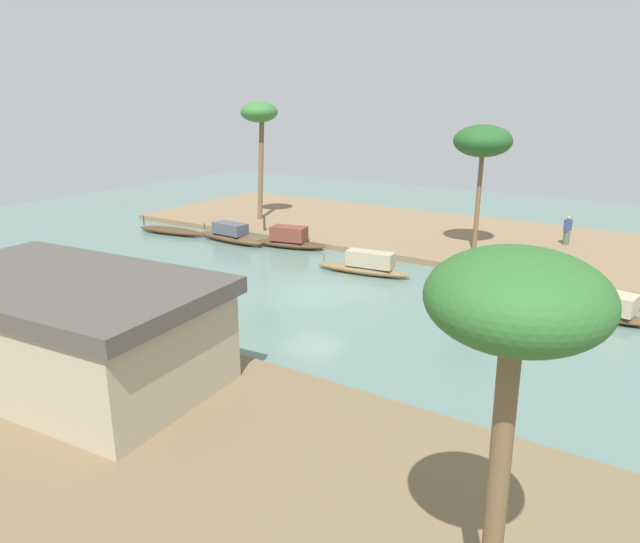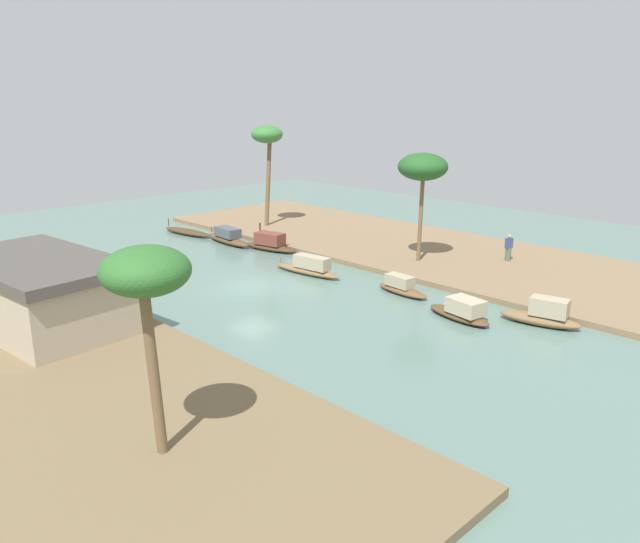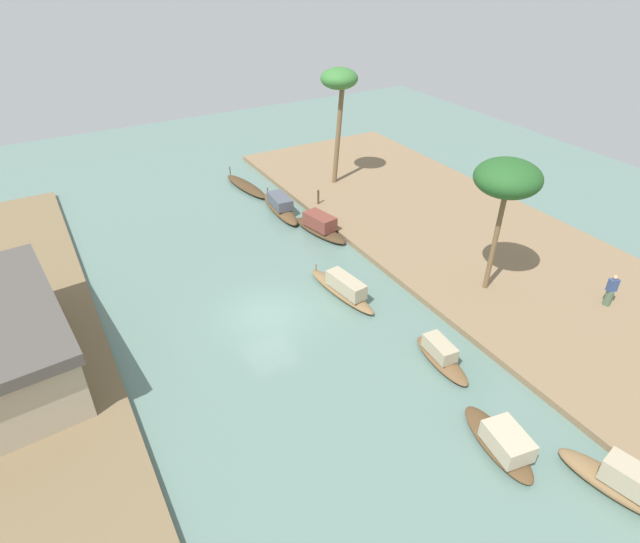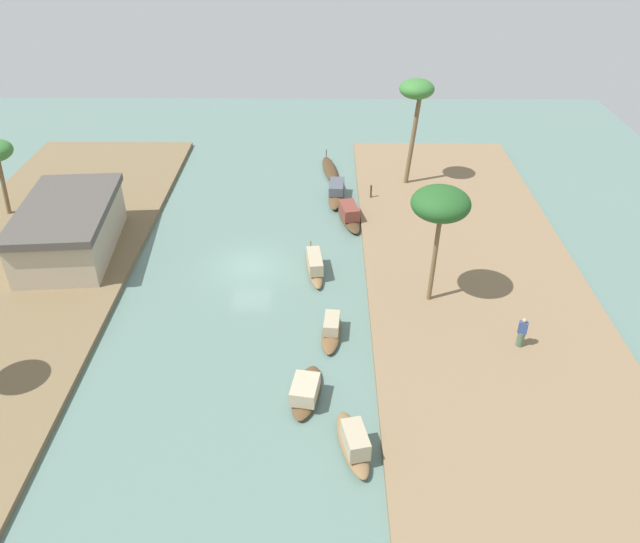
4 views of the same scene
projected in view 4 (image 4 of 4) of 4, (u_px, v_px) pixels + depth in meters
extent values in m
plane|color=slate|center=(249.00, 267.00, 38.53)|extent=(67.24, 67.24, 0.00)
cube|color=#846B4C|center=(470.00, 266.00, 38.33)|extent=(40.02, 12.92, 0.32)
cube|color=brown|center=(30.00, 263.00, 38.57)|extent=(40.02, 12.92, 0.32)
ellipsoid|color=brown|center=(353.00, 444.00, 26.29)|extent=(3.91, 1.86, 0.54)
cube|color=tan|center=(355.00, 440.00, 25.59)|extent=(1.86, 1.23, 0.85)
ellipsoid|color=#47331E|center=(349.00, 219.00, 43.35)|extent=(4.51, 2.02, 0.44)
cube|color=brown|center=(349.00, 210.00, 43.03)|extent=(2.23, 1.45, 0.82)
ellipsoid|color=#47331E|center=(330.00, 169.00, 50.49)|extent=(5.17, 1.70, 0.45)
cylinder|color=#47331E|center=(326.00, 153.00, 52.09)|extent=(0.07, 0.07, 0.62)
ellipsoid|color=brown|center=(331.00, 334.00, 32.66)|extent=(3.48, 1.26, 0.39)
cube|color=tan|center=(332.00, 323.00, 32.58)|extent=(1.67, 0.92, 0.62)
ellipsoid|color=brown|center=(314.00, 266.00, 38.15)|extent=(5.00, 1.50, 0.43)
cube|color=tan|center=(315.00, 261.00, 37.51)|extent=(2.44, 1.08, 0.76)
cylinder|color=brown|center=(311.00, 244.00, 39.77)|extent=(0.07, 0.07, 0.37)
ellipsoid|color=brown|center=(336.00, 194.00, 46.59)|extent=(5.27, 1.51, 0.51)
cube|color=#4C515B|center=(337.00, 187.00, 46.24)|extent=(2.24, 1.19, 0.67)
cylinder|color=brown|center=(338.00, 176.00, 48.28)|extent=(0.07, 0.07, 0.41)
ellipsoid|color=brown|center=(307.00, 392.00, 29.00)|extent=(3.82, 1.79, 0.39)
cube|color=tan|center=(305.00, 389.00, 28.35)|extent=(1.87, 1.41, 0.73)
cylinder|color=#4C664C|center=(521.00, 339.00, 31.44)|extent=(0.48, 0.48, 0.82)
cube|color=#33477A|center=(523.00, 327.00, 31.04)|extent=(0.41, 0.52, 0.65)
sphere|color=tan|center=(525.00, 320.00, 30.80)|extent=(0.22, 0.22, 0.22)
cylinder|color=#4C3823|center=(371.00, 191.00, 45.69)|extent=(0.14, 0.14, 0.97)
cylinder|color=brown|center=(434.00, 258.00, 33.66)|extent=(0.25, 0.37, 5.35)
ellipsoid|color=#235623|center=(441.00, 204.00, 31.88)|extent=(3.10, 3.10, 1.70)
cylinder|color=brown|center=(412.00, 141.00, 46.33)|extent=(0.33, 0.86, 6.75)
ellipsoid|color=#387533|center=(417.00, 89.00, 44.23)|extent=(2.50, 2.50, 1.37)
cylinder|color=brown|center=(4.00, 186.00, 42.75)|extent=(0.30, 0.62, 4.14)
cube|color=tan|center=(70.00, 232.00, 38.82)|extent=(9.18, 5.72, 2.71)
cube|color=#4C4742|center=(64.00, 209.00, 37.95)|extent=(9.73, 6.07, 0.48)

